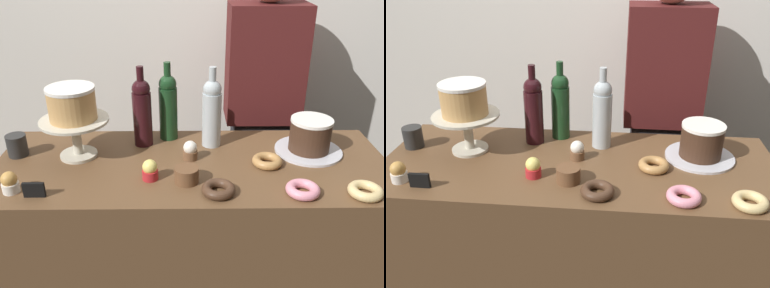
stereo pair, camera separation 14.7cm
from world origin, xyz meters
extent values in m
cube|color=silver|center=(0.00, 0.87, 1.30)|extent=(6.00, 0.05, 2.60)
cube|color=brown|center=(0.00, 0.00, 0.45)|extent=(1.49, 0.58, 0.89)
cylinder|color=beige|center=(-0.44, 0.06, 0.90)|extent=(0.14, 0.14, 0.01)
cylinder|color=beige|center=(-0.44, 0.06, 0.97)|extent=(0.04, 0.04, 0.13)
cylinder|color=beige|center=(-0.44, 0.06, 1.04)|extent=(0.26, 0.26, 0.01)
cylinder|color=tan|center=(-0.44, 0.06, 1.10)|extent=(0.17, 0.17, 0.11)
cylinder|color=white|center=(-0.44, 0.06, 1.17)|extent=(0.18, 0.18, 0.01)
cylinder|color=silver|center=(0.46, 0.09, 0.90)|extent=(0.26, 0.26, 0.01)
cylinder|color=#3D2619|center=(0.46, 0.09, 0.96)|extent=(0.16, 0.16, 0.12)
cylinder|color=white|center=(0.46, 0.09, 1.03)|extent=(0.16, 0.16, 0.01)
cylinder|color=black|center=(-0.20, 0.17, 1.00)|extent=(0.08, 0.08, 0.22)
sphere|color=black|center=(-0.20, 0.17, 1.13)|extent=(0.07, 0.07, 0.07)
cylinder|color=black|center=(-0.20, 0.17, 1.18)|extent=(0.03, 0.03, 0.08)
cylinder|color=#B2BCC1|center=(0.08, 0.16, 1.00)|extent=(0.08, 0.08, 0.22)
sphere|color=#B2BCC1|center=(0.08, 0.16, 1.13)|extent=(0.07, 0.07, 0.07)
cylinder|color=#B2BCC1|center=(0.08, 0.16, 1.18)|extent=(0.03, 0.03, 0.08)
cylinder|color=#193D1E|center=(-0.10, 0.23, 1.00)|extent=(0.08, 0.08, 0.22)
sphere|color=#193D1E|center=(-0.10, 0.23, 1.13)|extent=(0.07, 0.07, 0.07)
cylinder|color=#193D1E|center=(-0.10, 0.23, 1.18)|extent=(0.03, 0.03, 0.08)
cylinder|color=brown|center=(-0.01, 0.03, 0.91)|extent=(0.06, 0.06, 0.03)
sphere|color=white|center=(-0.01, 0.03, 0.94)|extent=(0.05, 0.05, 0.05)
cylinder|color=red|center=(-0.15, -0.11, 0.91)|extent=(0.06, 0.06, 0.03)
sphere|color=#EFDB6B|center=(-0.15, -0.11, 0.94)|extent=(0.05, 0.05, 0.05)
cylinder|color=white|center=(-0.60, -0.19, 0.91)|extent=(0.06, 0.06, 0.03)
sphere|color=#CC9347|center=(-0.60, -0.19, 0.94)|extent=(0.05, 0.05, 0.05)
torus|color=pink|center=(0.36, -0.21, 0.91)|extent=(0.11, 0.11, 0.03)
torus|color=#B27F47|center=(0.28, -0.02, 0.91)|extent=(0.11, 0.11, 0.03)
torus|color=#472D1E|center=(0.08, -0.21, 0.91)|extent=(0.11, 0.11, 0.03)
torus|color=#E0C17F|center=(0.56, -0.22, 0.91)|extent=(0.11, 0.11, 0.03)
cylinder|color=brown|center=(-0.02, -0.13, 0.90)|extent=(0.08, 0.08, 0.01)
cylinder|color=brown|center=(-0.02, -0.13, 0.91)|extent=(0.08, 0.08, 0.01)
cylinder|color=brown|center=(-0.02, -0.13, 0.92)|extent=(0.08, 0.08, 0.01)
cylinder|color=brown|center=(-0.02, -0.13, 0.93)|extent=(0.08, 0.08, 0.01)
cylinder|color=brown|center=(-0.02, -0.13, 0.94)|extent=(0.08, 0.08, 0.01)
cube|color=black|center=(-0.51, -0.22, 0.92)|extent=(0.07, 0.01, 0.05)
cylinder|color=#282828|center=(-0.67, 0.07, 0.94)|extent=(0.08, 0.08, 0.08)
cube|color=black|center=(0.35, 0.55, 0.42)|extent=(0.28, 0.18, 0.85)
cube|color=#4C1919|center=(0.35, 0.55, 1.12)|extent=(0.36, 0.22, 0.55)
camera|label=1|loc=(-0.01, -1.32, 1.63)|focal=37.57mm
camera|label=2|loc=(0.13, -1.31, 1.63)|focal=37.57mm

